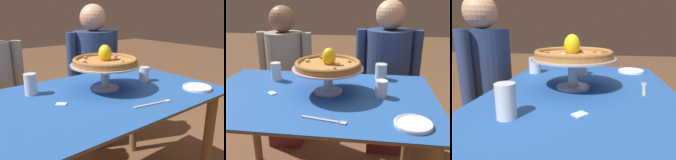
# 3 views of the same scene
# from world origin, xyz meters

# --- Properties ---
(dining_table) EXTENTS (1.29, 0.83, 0.74)m
(dining_table) POSITION_xyz_m (0.00, 0.00, 0.63)
(dining_table) COLOR olive
(dining_table) RESTS_ON ground
(pizza_stand) EXTENTS (0.39, 0.39, 0.15)m
(pizza_stand) POSITION_xyz_m (0.06, 0.04, 0.85)
(pizza_stand) COLOR #B7B7C1
(pizza_stand) RESTS_ON dining_table
(pizza) EXTENTS (0.36, 0.36, 0.11)m
(pizza) POSITION_xyz_m (0.06, 0.05, 0.91)
(pizza) COLOR #AD753D
(pizza) RESTS_ON pizza_stand
(water_glass_back_left) EXTENTS (0.07, 0.07, 0.11)m
(water_glass_back_left) POSITION_xyz_m (-0.31, 0.21, 0.79)
(water_glass_back_left) COLOR white
(water_glass_back_left) RESTS_ON dining_table
(water_glass_side_right) EXTENTS (0.07, 0.07, 0.09)m
(water_glass_side_right) POSITION_xyz_m (0.35, 0.02, 0.78)
(water_glass_side_right) COLOR white
(water_glass_side_right) RESTS_ON dining_table
(water_glass_back_right) EXTENTS (0.08, 0.08, 0.10)m
(water_glass_back_right) POSITION_xyz_m (0.36, 0.33, 0.78)
(water_glass_back_right) COLOR silver
(water_glass_back_right) RESTS_ON dining_table
(side_plate) EXTENTS (0.16, 0.16, 0.02)m
(side_plate) POSITION_xyz_m (0.48, -0.28, 0.75)
(side_plate) COLOR white
(side_plate) RESTS_ON dining_table
(dinner_fork) EXTENTS (0.21, 0.06, 0.01)m
(dinner_fork) POSITION_xyz_m (0.11, -0.29, 0.74)
(dinner_fork) COLOR #B7B7C1
(dinner_fork) RESTS_ON dining_table
(sugar_packet) EXTENTS (0.06, 0.06, 0.00)m
(sugar_packet) POSITION_xyz_m (-0.25, -0.02, 0.74)
(sugar_packet) COLOR silver
(sugar_packet) RESTS_ON dining_table
(diner_right) EXTENTS (0.51, 0.35, 1.23)m
(diner_right) POSITION_xyz_m (0.42, 0.71, 0.61)
(diner_right) COLOR maroon
(diner_right) RESTS_ON ground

